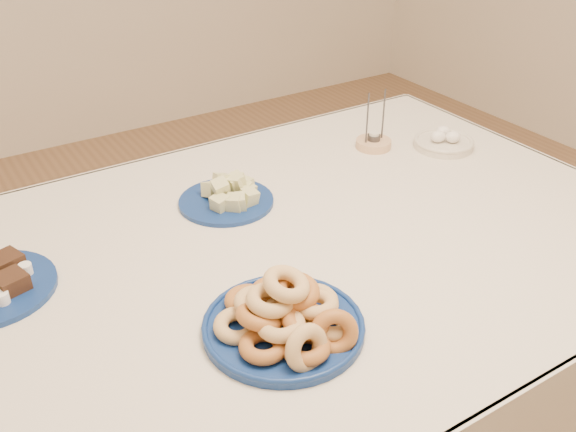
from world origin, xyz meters
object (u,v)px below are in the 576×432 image
at_px(dining_table, 276,287).
at_px(melon_plate, 230,196).
at_px(candle_holder, 374,142).
at_px(egg_bowl, 444,142).
at_px(donut_platter, 286,317).

xyz_separation_m(dining_table, melon_plate, (0.01, 0.21, 0.13)).
xyz_separation_m(candle_holder, egg_bowl, (0.16, -0.10, 0.00)).
relative_size(melon_plate, candle_holder, 1.73).
height_order(donut_platter, melon_plate, donut_platter).
bearing_deg(donut_platter, melon_plate, 73.76).
bearing_deg(dining_table, candle_holder, 29.76).
distance_m(donut_platter, melon_plate, 0.47).
distance_m(donut_platter, egg_bowl, 0.88).
height_order(dining_table, donut_platter, donut_platter).
relative_size(dining_table, melon_plate, 6.07).
xyz_separation_m(dining_table, candle_holder, (0.49, 0.28, 0.12)).
relative_size(melon_plate, egg_bowl, 1.30).
xyz_separation_m(dining_table, egg_bowl, (0.65, 0.18, 0.12)).
height_order(donut_platter, egg_bowl, donut_platter).
height_order(dining_table, melon_plate, melon_plate).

